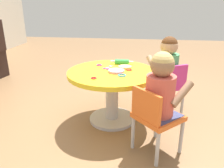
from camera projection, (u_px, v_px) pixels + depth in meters
name	position (u px, v px, depth m)	size (l,w,h in m)	color
ground_plane	(112.00, 120.00, 2.23)	(10.00, 10.00, 0.00)	olive
craft_table	(112.00, 85.00, 2.10)	(0.82, 0.82, 0.50)	silver
child_chair_left	(155.00, 117.00, 1.65)	(0.42, 0.42, 0.54)	#B7B7BC
seated_child_left	(161.00, 87.00, 1.60)	(0.43, 0.44, 0.51)	#3F4772
child_chair_right	(168.00, 85.00, 2.28)	(0.40, 0.40, 0.54)	#B7B7BC
seated_child_right	(167.00, 62.00, 2.23)	(0.43, 0.40, 0.51)	#3F4772
rolling_pin	(122.00, 62.00, 2.26)	(0.05, 0.23, 0.05)	green
craft_scissors	(108.00, 68.00, 2.13)	(0.14, 0.09, 0.01)	silver
playdough_blob_0	(116.00, 71.00, 2.02)	(0.15, 0.15, 0.02)	pink
playdough_blob_1	(125.00, 67.00, 2.13)	(0.13, 0.13, 0.02)	#F2CC72
cookie_cutter_0	(129.00, 70.00, 2.07)	(0.05, 0.05, 0.01)	red
cookie_cutter_1	(99.00, 65.00, 2.22)	(0.06, 0.06, 0.01)	#D83FA5
cookie_cutter_2	(94.00, 78.00, 1.85)	(0.05, 0.05, 0.01)	red
cookie_cutter_3	(122.00, 75.00, 1.92)	(0.07, 0.07, 0.01)	#3F99D8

